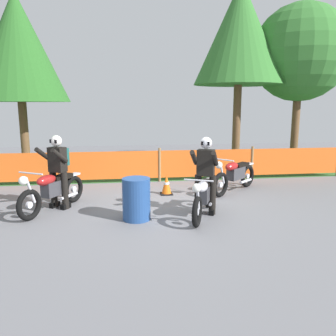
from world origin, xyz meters
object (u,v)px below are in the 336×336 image
object	(u,v)px
rider_trailing	(58,168)
spare_drum	(136,199)
motorcycle_lead	(204,196)
rider_lead	(206,171)
motorcycle_trailing	(53,190)
traffic_cone	(166,185)
motorcycle_third	(235,175)

from	to	relation	value
rider_trailing	spare_drum	bearing A→B (deg)	89.08
motorcycle_lead	spare_drum	bearing A→B (deg)	-66.11
rider_lead	motorcycle_trailing	bearing A→B (deg)	-77.04
traffic_cone	rider_lead	bearing A→B (deg)	-69.68
motorcycle_third	spare_drum	distance (m)	3.36
rider_trailing	traffic_cone	bearing A→B (deg)	138.52
motorcycle_trailing	rider_trailing	xyz separation A→B (m)	(0.11, 0.20, 0.47)
rider_lead	rider_trailing	distance (m)	3.35
rider_trailing	spare_drum	xyz separation A→B (m)	(1.73, -1.04, -0.51)
motorcycle_trailing	rider_trailing	distance (m)	0.52
motorcycle_trailing	spare_drum	bearing A→B (deg)	95.54
motorcycle_third	rider_lead	xyz separation A→B (m)	(-1.25, -1.72, 0.47)
motorcycle_trailing	motorcycle_third	bearing A→B (deg)	133.37
rider_trailing	traffic_cone	world-z (taller)	rider_trailing
motorcycle_lead	traffic_cone	distance (m)	1.99
rider_trailing	traffic_cone	size ratio (longest dim) A/B	3.19
rider_lead	traffic_cone	bearing A→B (deg)	-135.76
rider_lead	spare_drum	xyz separation A→B (m)	(-1.51, -0.20, -0.51)
motorcycle_trailing	motorcycle_third	size ratio (longest dim) A/B	1.14
motorcycle_trailing	spare_drum	world-z (taller)	motorcycle_trailing
rider_trailing	spare_drum	world-z (taller)	rider_trailing
motorcycle_lead	rider_trailing	distance (m)	3.36
spare_drum	motorcycle_third	bearing A→B (deg)	34.85
motorcycle_lead	motorcycle_trailing	world-z (taller)	motorcycle_trailing
rider_lead	rider_trailing	bearing A→B (deg)	-80.75
motorcycle_lead	rider_lead	bearing A→B (deg)	-179.49
motorcycle_lead	rider_trailing	xyz separation A→B (m)	(-3.15, 1.04, 0.50)
motorcycle_trailing	rider_lead	size ratio (longest dim) A/B	1.11
motorcycle_lead	rider_trailing	size ratio (longest dim) A/B	1.09
motorcycle_third	traffic_cone	bearing A→B (deg)	-40.42
motorcycle_lead	traffic_cone	xyz separation A→B (m)	(-0.55, 1.91, -0.19)
motorcycle_trailing	traffic_cone	xyz separation A→B (m)	(2.72, 1.06, -0.22)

